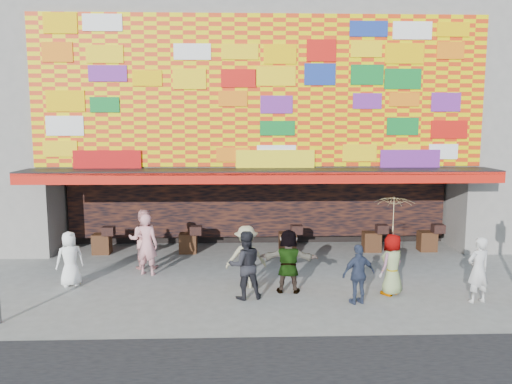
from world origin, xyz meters
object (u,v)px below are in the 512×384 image
ped_h (478,270)px  parasol (394,214)px  ped_b (147,244)px  ped_f (288,261)px  ped_i (143,239)px  ped_e (359,274)px  ped_g (392,265)px  ped_d (246,257)px  ped_c (245,265)px  ped_a (70,259)px

ped_h → parasol: size_ratio=0.90×
ped_b → ped_h: size_ratio=1.09×
ped_f → ped_i: size_ratio=0.92×
ped_e → ped_g: 1.22m
parasol → ped_f: bearing=174.1°
ped_d → ped_h: (5.86, -1.36, -0.02)m
ped_c → ped_g: 3.90m
ped_e → ped_h: bearing=162.7°
ped_f → ped_a: bearing=-0.5°
ped_e → ped_b: bearing=-41.5°
ped_d → ped_g: size_ratio=1.06×
ped_c → ped_d: 0.87m
ped_h → parasol: (-2.00, 0.65, 1.32)m
ped_e → ped_f: size_ratio=0.89×
ped_f → parasol: parasol is taller
ped_b → ped_c: (2.91, -2.16, -0.04)m
ped_g → ped_h: (2.00, -0.65, 0.03)m
ped_a → ped_c: 5.03m
ped_a → ped_i: ped_i is taller
ped_b → ped_g: bearing=-178.8°
ped_a → ped_c: ped_c is taller
ped_f → ped_i: (-4.32, 2.35, 0.07)m
ped_a → ped_e: ped_a is taller
ped_g → ped_a: bearing=-45.3°
ped_d → ped_e: bearing=148.8°
parasol → ped_e: bearing=-148.6°
ped_a → ped_h: (10.78, -1.68, 0.08)m
ped_h → ped_d: bearing=-27.6°
ped_e → parasol: parasol is taller
ped_f → ped_i: bearing=-22.0°
ped_c → ped_h: (5.90, -0.48, -0.04)m
ped_a → ped_g: bearing=142.7°
ped_b → ped_c: bearing=161.0°
ped_d → ped_f: size_ratio=1.01×
ped_i → ped_e: bearing=149.6°
ped_c → ped_h: bearing=163.7°
ped_h → parasol: parasol is taller
ped_g → ped_d: bearing=-49.0°
ped_e → ped_i: bearing=-45.6°
ped_d → ped_i: bearing=-36.8°
ped_d → ped_f: bearing=153.6°
ped_b → parasol: size_ratio=0.98×
ped_c → parasol: parasol is taller
ped_g → ped_i: bearing=-59.1°
ped_f → ped_b: bearing=-16.1°
ped_a → ped_c: size_ratio=0.86×
ped_e → parasol: bearing=-165.6°
ped_c → ped_h: size_ratio=1.05×
ped_b → ped_f: 4.43m
ped_b → parasol: bearing=-178.8°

